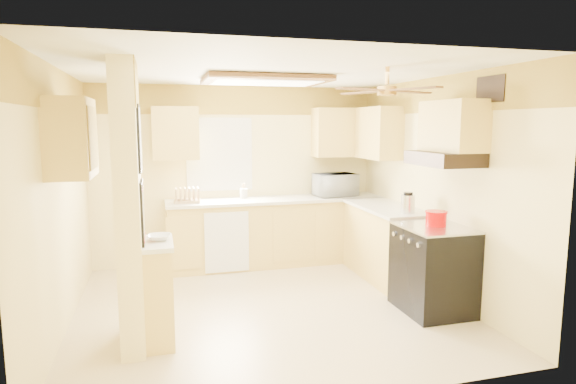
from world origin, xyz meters
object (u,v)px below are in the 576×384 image
object	(u,v)px
bowl	(159,237)
kettle	(408,203)
stove	(433,269)
dutch_oven	(436,218)
microwave	(335,185)

from	to	relation	value
bowl	kettle	xyz separation A→B (m)	(2.82, 0.61, 0.09)
kettle	stove	bearing A→B (deg)	-93.62
bowl	dutch_oven	world-z (taller)	dutch_oven
microwave	bowl	size ratio (longest dim) A/B	2.78
stove	kettle	xyz separation A→B (m)	(0.04, 0.64, 0.59)
stove	microwave	size ratio (longest dim) A/B	1.58
bowl	stove	bearing A→B (deg)	-0.72
microwave	bowl	distance (m)	3.26
stove	microwave	distance (m)	2.26
microwave	bowl	bearing A→B (deg)	33.95
stove	bowl	world-z (taller)	bowl
bowl	dutch_oven	bearing A→B (deg)	0.11
kettle	dutch_oven	bearing A→B (deg)	-90.53
microwave	dutch_oven	xyz separation A→B (m)	(0.32, -2.11, -0.11)
bowl	dutch_oven	xyz separation A→B (m)	(2.81, 0.01, 0.03)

